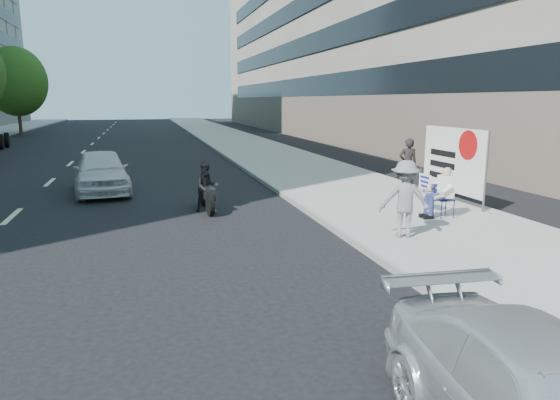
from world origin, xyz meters
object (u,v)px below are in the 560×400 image
object	(u,v)px
pedestrian_woman	(408,164)
jogger	(405,199)
seated_protester	(440,190)
motorcycle	(207,189)
protest_banner	(453,160)
white_sedan_near	(101,171)

from	to	relation	value
pedestrian_woman	jogger	bearing A→B (deg)	71.68
seated_protester	jogger	world-z (taller)	jogger
motorcycle	pedestrian_woman	bearing A→B (deg)	2.90
protest_banner	motorcycle	distance (m)	7.30
pedestrian_woman	white_sedan_near	xyz separation A→B (m)	(-10.15, 2.85, -0.27)
seated_protester	white_sedan_near	world-z (taller)	white_sedan_near
jogger	motorcycle	world-z (taller)	jogger
pedestrian_woman	motorcycle	world-z (taller)	pedestrian_woman
jogger	protest_banner	size ratio (longest dim) A/B	0.56
jogger	motorcycle	bearing A→B (deg)	-28.46
seated_protester	protest_banner	distance (m)	2.35
pedestrian_woman	white_sedan_near	size ratio (longest dim) A/B	0.40
protest_banner	motorcycle	size ratio (longest dim) A/B	1.49
seated_protester	jogger	size ratio (longest dim) A/B	0.76
seated_protester	jogger	bearing A→B (deg)	-141.95
seated_protester	pedestrian_woman	size ratio (longest dim) A/B	0.76
jogger	protest_banner	world-z (taller)	protest_banner
pedestrian_woman	protest_banner	distance (m)	2.41
seated_protester	pedestrian_woman	distance (m)	4.33
white_sedan_near	protest_banner	bearing A→B (deg)	-32.94
seated_protester	pedestrian_woman	xyz separation A→B (m)	(1.37, 4.10, 0.14)
jogger	motorcycle	size ratio (longest dim) A/B	0.83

